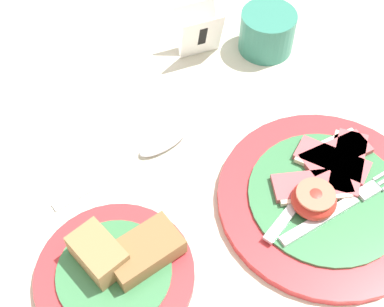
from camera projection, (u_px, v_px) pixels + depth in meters
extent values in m
plane|color=beige|center=(278.00, 204.00, 0.63)|extent=(3.00, 3.00, 0.00)
cylinder|color=red|center=(325.00, 199.00, 0.63)|extent=(0.25, 0.25, 0.01)
cylinder|color=#3D7F4C|center=(326.00, 196.00, 0.62)|extent=(0.18, 0.18, 0.00)
cube|color=#BC5156|center=(348.00, 162.00, 0.65)|extent=(0.09, 0.10, 0.01)
cube|color=beige|center=(335.00, 159.00, 0.65)|extent=(0.06, 0.08, 0.01)
cube|color=#BC5156|center=(332.00, 161.00, 0.65)|extent=(0.09, 0.09, 0.01)
cube|color=beige|center=(327.00, 170.00, 0.64)|extent=(0.06, 0.07, 0.01)
cube|color=#BC5156|center=(312.00, 185.00, 0.63)|extent=(0.10, 0.05, 0.01)
cube|color=beige|center=(316.00, 197.00, 0.62)|extent=(0.09, 0.03, 0.01)
cube|color=#BC5156|center=(336.00, 154.00, 0.65)|extent=(0.09, 0.05, 0.01)
cube|color=beige|center=(328.00, 144.00, 0.66)|extent=(0.08, 0.02, 0.01)
ellipsoid|color=red|center=(314.00, 200.00, 0.60)|extent=(0.05, 0.05, 0.03)
cylinder|color=#DB664C|center=(316.00, 194.00, 0.59)|extent=(0.04, 0.04, 0.00)
cube|color=silver|center=(319.00, 220.00, 0.60)|extent=(0.11, 0.03, 0.00)
cube|color=silver|center=(368.00, 191.00, 0.62)|extent=(0.03, 0.02, 0.00)
cube|color=silver|center=(293.00, 208.00, 0.61)|extent=(0.10, 0.07, 0.00)
cube|color=#9EA0A5|center=(333.00, 156.00, 0.65)|extent=(0.08, 0.06, 0.00)
cylinder|color=red|center=(115.00, 275.00, 0.57)|extent=(0.17, 0.17, 0.01)
cylinder|color=#3D7F4C|center=(114.00, 272.00, 0.57)|extent=(0.12, 0.12, 0.00)
cube|color=olive|center=(144.00, 251.00, 0.57)|extent=(0.09, 0.07, 0.02)
cube|color=#9E7A4C|center=(98.00, 253.00, 0.56)|extent=(0.06, 0.07, 0.03)
cylinder|color=#337F6B|center=(267.00, 32.00, 0.77)|extent=(0.08, 0.08, 0.06)
cylinder|color=white|center=(269.00, 17.00, 0.75)|extent=(0.07, 0.07, 0.01)
cube|color=white|center=(204.00, 37.00, 0.75)|extent=(0.06, 0.02, 0.07)
cube|color=white|center=(198.00, 26.00, 0.77)|extent=(0.06, 0.02, 0.07)
cube|color=black|center=(205.00, 36.00, 0.75)|extent=(0.01, 0.01, 0.04)
cube|color=silver|center=(93.00, 185.00, 0.65)|extent=(0.11, 0.04, 0.01)
ellipsoid|color=silver|center=(163.00, 142.00, 0.68)|extent=(0.07, 0.05, 0.01)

